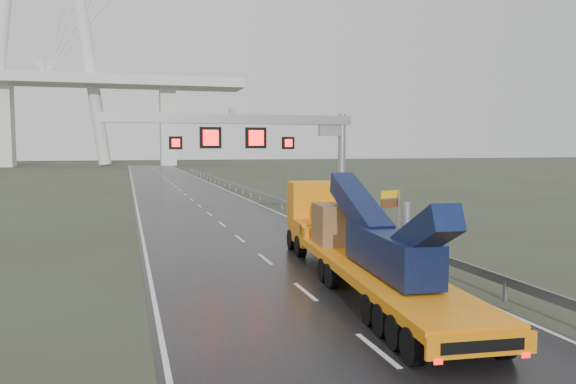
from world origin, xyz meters
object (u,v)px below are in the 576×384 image
object	(u,v)px
heavy_haul_truck	(348,236)
striped_barrier	(356,229)
exit_sign_pair	(390,203)
sign_gantry	(267,139)

from	to	relation	value
heavy_haul_truck	striped_barrier	xyz separation A→B (m)	(3.76, 8.03, -1.01)
heavy_haul_truck	exit_sign_pair	xyz separation A→B (m)	(6.56, 9.43, 0.25)
exit_sign_pair	heavy_haul_truck	bearing A→B (deg)	-143.95
heavy_haul_truck	exit_sign_pair	distance (m)	11.49
heavy_haul_truck	striped_barrier	world-z (taller)	heavy_haul_truck
heavy_haul_truck	exit_sign_pair	world-z (taller)	heavy_haul_truck
striped_barrier	sign_gantry	bearing A→B (deg)	151.33
sign_gantry	heavy_haul_truck	world-z (taller)	sign_gantry
sign_gantry	exit_sign_pair	world-z (taller)	sign_gantry
exit_sign_pair	striped_barrier	size ratio (longest dim) A/B	2.24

